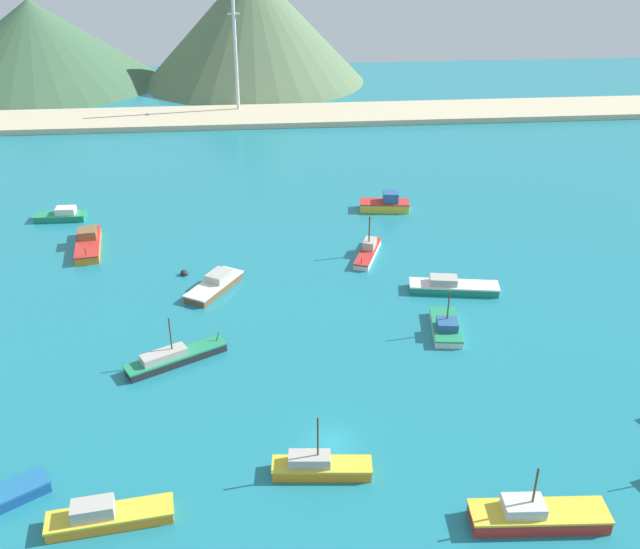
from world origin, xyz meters
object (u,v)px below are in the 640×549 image
Objects in this scene: fishing_boat_0 at (174,357)px; fishing_boat_9 at (446,327)px; fishing_boat_7 at (62,215)px; fishing_boat_14 at (88,243)px; buoy_0 at (184,274)px; fishing_boat_8 at (215,284)px; fishing_boat_4 at (107,516)px; fishing_boat_2 at (386,204)px; fishing_boat_12 at (452,286)px; fishing_boat_11 at (319,466)px; fishing_boat_1 at (536,515)px; fishing_boat_10 at (368,251)px; radio_tower at (236,53)px.

fishing_boat_0 reaches higher than fishing_boat_9.
fishing_boat_14 is at bearing -60.80° from fishing_boat_7.
fishing_boat_14 is 10.51× the size of buoy_0.
fishing_boat_7 is 34.81m from fishing_boat_8.
fishing_boat_0 is 0.97× the size of fishing_boat_14.
fishing_boat_0 reaches higher than fishing_boat_14.
fishing_boat_9 reaches higher than fishing_boat_14.
fishing_boat_4 is 1.25× the size of fishing_boat_9.
fishing_boat_4 is at bearing -118.10° from fishing_boat_2.
fishing_boat_7 is at bearing 152.74° from fishing_boat_12.
fishing_boat_8 is 8.84× the size of buoy_0.
fishing_boat_11 is 0.76× the size of fishing_boat_12.
fishing_boat_0 reaches higher than fishing_boat_8.
fishing_boat_1 is 83.75m from fishing_boat_7.
fishing_boat_11 is at bearing -52.36° from fishing_boat_0.
fishing_boat_11 is (-16.67, 7.14, -0.04)m from fishing_boat_1.
fishing_boat_10 is at bearing 96.98° from fishing_boat_1.
fishing_boat_1 is at bearing -89.84° from fishing_boat_9.
fishing_boat_8 is 85.21m from radio_tower.
fishing_boat_0 is 0.98× the size of fishing_boat_1.
fishing_boat_8 is 0.81× the size of fishing_boat_12.
fishing_boat_8 is at bearing -91.56° from radio_tower.
fishing_boat_14 is 17.07m from buoy_0.
fishing_boat_9 is at bearing -108.62° from fishing_boat_12.
fishing_boat_2 reaches higher than fishing_boat_14.
fishing_boat_1 is at bearing -50.68° from fishing_boat_14.
fishing_boat_7 is (-20.72, 40.90, 0.01)m from fishing_boat_0.
fishing_boat_11 reaches higher than fishing_boat_0.
fishing_boat_11 is (13.97, -18.11, 0.09)m from fishing_boat_0.
radio_tower is at bearing 104.19° from fishing_boat_9.
fishing_boat_10 is 43.34m from fishing_boat_11.
fishing_boat_8 is at bearing 76.81° from fishing_boat_0.
fishing_boat_12 is at bearing 85.41° from fishing_boat_1.
fishing_boat_9 reaches higher than fishing_boat_8.
fishing_boat_7 is 0.83× the size of fishing_boat_10.
fishing_boat_0 is 20.53m from buoy_0.
fishing_boat_1 reaches higher than fishing_boat_9.
buoy_0 is (-4.28, 4.34, -0.52)m from fishing_boat_8.
fishing_boat_10 is 79.73m from radio_tower.
fishing_boat_11 is 36.72m from fishing_boat_12.
fishing_boat_4 reaches higher than buoy_0.
fishing_boat_2 is 0.92× the size of fishing_boat_11.
fishing_boat_14 is at bearing -106.42° from radio_tower.
fishing_boat_14 reaches higher than fishing_boat_7.
fishing_boat_0 is at bearing 127.64° from fishing_boat_11.
fishing_boat_12 is 35.04m from buoy_0.
fishing_boat_14 is at bearing 143.08° from fishing_boat_8.
fishing_boat_2 is at bearing 42.57° from fishing_boat_8.
fishing_boat_0 is at bearing -63.14° from fishing_boat_7.
fishing_boat_0 is 10.25× the size of buoy_0.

